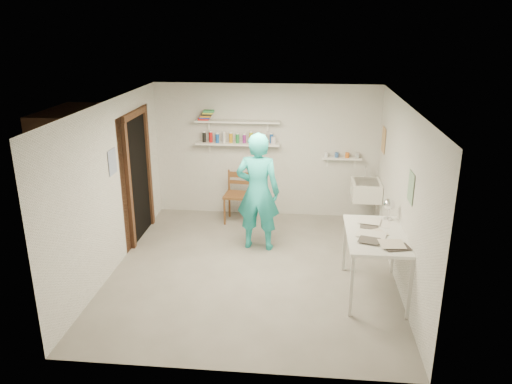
# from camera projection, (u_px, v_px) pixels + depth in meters

# --- Properties ---
(floor) EXTENTS (4.00, 4.50, 0.02)m
(floor) POSITION_uv_depth(u_px,v_px,m) (253.00, 270.00, 7.25)
(floor) COLOR slate
(floor) RESTS_ON ground
(ceiling) EXTENTS (4.00, 4.50, 0.02)m
(ceiling) POSITION_uv_depth(u_px,v_px,m) (253.00, 103.00, 6.47)
(ceiling) COLOR silver
(ceiling) RESTS_ON wall_back
(wall_back) EXTENTS (4.00, 0.02, 2.40)m
(wall_back) POSITION_uv_depth(u_px,v_px,m) (266.00, 151.00, 8.99)
(wall_back) COLOR silver
(wall_back) RESTS_ON ground
(wall_front) EXTENTS (4.00, 0.02, 2.40)m
(wall_front) POSITION_uv_depth(u_px,v_px,m) (229.00, 268.00, 4.73)
(wall_front) COLOR silver
(wall_front) RESTS_ON ground
(wall_left) EXTENTS (0.02, 4.50, 2.40)m
(wall_left) POSITION_uv_depth(u_px,v_px,m) (112.00, 187.00, 7.05)
(wall_left) COLOR silver
(wall_left) RESTS_ON ground
(wall_right) EXTENTS (0.02, 4.50, 2.40)m
(wall_right) POSITION_uv_depth(u_px,v_px,m) (402.00, 196.00, 6.68)
(wall_right) COLOR silver
(wall_right) RESTS_ON ground
(doorway_recess) EXTENTS (0.02, 0.90, 2.00)m
(doorway_recess) POSITION_uv_depth(u_px,v_px,m) (138.00, 178.00, 8.10)
(doorway_recess) COLOR black
(doorway_recess) RESTS_ON wall_left
(corridor_box) EXTENTS (1.40, 1.50, 2.10)m
(corridor_box) POSITION_uv_depth(u_px,v_px,m) (96.00, 174.00, 8.15)
(corridor_box) COLOR brown
(corridor_box) RESTS_ON ground
(door_lintel) EXTENTS (0.06, 1.05, 0.10)m
(door_lintel) POSITION_uv_depth(u_px,v_px,m) (134.00, 114.00, 7.76)
(door_lintel) COLOR brown
(door_lintel) RESTS_ON wall_left
(door_jamb_near) EXTENTS (0.06, 0.10, 2.00)m
(door_jamb_near) POSITION_uv_depth(u_px,v_px,m) (129.00, 188.00, 7.63)
(door_jamb_near) COLOR brown
(door_jamb_near) RESTS_ON ground
(door_jamb_far) EXTENTS (0.06, 0.10, 2.00)m
(door_jamb_far) POSITION_uv_depth(u_px,v_px,m) (149.00, 169.00, 8.57)
(door_jamb_far) COLOR brown
(door_jamb_far) RESTS_ON ground
(shelf_lower) EXTENTS (1.50, 0.22, 0.03)m
(shelf_lower) POSITION_uv_depth(u_px,v_px,m) (238.00, 144.00, 8.86)
(shelf_lower) COLOR white
(shelf_lower) RESTS_ON wall_back
(shelf_upper) EXTENTS (1.50, 0.22, 0.03)m
(shelf_upper) POSITION_uv_depth(u_px,v_px,m) (237.00, 121.00, 8.73)
(shelf_upper) COLOR white
(shelf_upper) RESTS_ON wall_back
(ledge_shelf) EXTENTS (0.70, 0.14, 0.03)m
(ledge_shelf) POSITION_uv_depth(u_px,v_px,m) (342.00, 158.00, 8.80)
(ledge_shelf) COLOR white
(ledge_shelf) RESTS_ON wall_back
(poster_left) EXTENTS (0.01, 0.28, 0.36)m
(poster_left) POSITION_uv_depth(u_px,v_px,m) (112.00, 162.00, 6.98)
(poster_left) COLOR #334C7F
(poster_left) RESTS_ON wall_left
(poster_right_a) EXTENTS (0.01, 0.34, 0.42)m
(poster_right_a) POSITION_uv_depth(u_px,v_px,m) (384.00, 140.00, 8.26)
(poster_right_a) COLOR #995933
(poster_right_a) RESTS_ON wall_right
(poster_right_b) EXTENTS (0.01, 0.30, 0.38)m
(poster_right_b) POSITION_uv_depth(u_px,v_px,m) (411.00, 187.00, 6.06)
(poster_right_b) COLOR #3F724C
(poster_right_b) RESTS_ON wall_right
(belfast_sink) EXTENTS (0.48, 0.60, 0.30)m
(belfast_sink) POSITION_uv_depth(u_px,v_px,m) (366.00, 190.00, 8.46)
(belfast_sink) COLOR white
(belfast_sink) RESTS_ON wall_right
(man) EXTENTS (0.72, 0.51, 1.86)m
(man) POSITION_uv_depth(u_px,v_px,m) (258.00, 192.00, 7.66)
(man) COLOR #25BAB6
(man) RESTS_ON ground
(wall_clock) EXTENTS (0.34, 0.07, 0.33)m
(wall_clock) POSITION_uv_depth(u_px,v_px,m) (258.00, 169.00, 7.77)
(wall_clock) COLOR beige
(wall_clock) RESTS_ON man
(wooden_chair) EXTENTS (0.50, 0.48, 0.99)m
(wooden_chair) POSITION_uv_depth(u_px,v_px,m) (238.00, 195.00, 8.83)
(wooden_chair) COLOR brown
(wooden_chair) RESTS_ON ground
(work_table) EXTENTS (0.76, 1.27, 0.85)m
(work_table) POSITION_uv_depth(u_px,v_px,m) (374.00, 264.00, 6.50)
(work_table) COLOR white
(work_table) RESTS_ON ground
(desk_lamp) EXTENTS (0.16, 0.16, 0.16)m
(desk_lamp) POSITION_uv_depth(u_px,v_px,m) (389.00, 204.00, 6.75)
(desk_lamp) COLOR silver
(desk_lamp) RESTS_ON work_table
(spray_cans) EXTENTS (1.34, 0.06, 0.17)m
(spray_cans) POSITION_uv_depth(u_px,v_px,m) (238.00, 138.00, 8.83)
(spray_cans) COLOR black
(spray_cans) RESTS_ON shelf_lower
(book_stack) EXTENTS (0.28, 0.14, 0.17)m
(book_stack) POSITION_uv_depth(u_px,v_px,m) (206.00, 115.00, 8.75)
(book_stack) COLOR red
(book_stack) RESTS_ON shelf_upper
(ledge_pots) EXTENTS (0.48, 0.07, 0.09)m
(ledge_pots) POSITION_uv_depth(u_px,v_px,m) (342.00, 155.00, 8.79)
(ledge_pots) COLOR silver
(ledge_pots) RESTS_ON ledge_shelf
(papers) EXTENTS (0.30, 0.22, 0.03)m
(papers) POSITION_uv_depth(u_px,v_px,m) (377.00, 233.00, 6.35)
(papers) COLOR silver
(papers) RESTS_ON work_table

